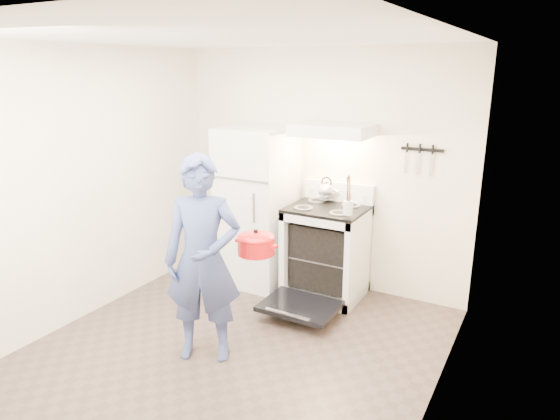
{
  "coord_description": "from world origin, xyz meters",
  "views": [
    {
      "loc": [
        2.14,
        -2.95,
        2.3
      ],
      "look_at": [
        -0.05,
        1.0,
        1.0
      ],
      "focal_mm": 32.0,
      "sensor_mm": 36.0,
      "label": 1
    }
  ],
  "objects_px": {
    "person": "(203,260)",
    "dutch_oven": "(256,246)",
    "refrigerator": "(257,207)",
    "tea_kettle": "(326,189)",
    "stove_body": "(326,253)"
  },
  "relations": [
    {
      "from": "refrigerator",
      "to": "person",
      "type": "distance_m",
      "value": 1.56
    },
    {
      "from": "person",
      "to": "dutch_oven",
      "type": "height_order",
      "value": "person"
    },
    {
      "from": "refrigerator",
      "to": "dutch_oven",
      "type": "relative_size",
      "value": 4.53
    },
    {
      "from": "tea_kettle",
      "to": "dutch_oven",
      "type": "xyz_separation_m",
      "value": [
        -0.02,
        -1.35,
        -0.19
      ]
    },
    {
      "from": "stove_body",
      "to": "person",
      "type": "height_order",
      "value": "person"
    },
    {
      "from": "stove_body",
      "to": "person",
      "type": "bearing_deg",
      "value": -104.38
    },
    {
      "from": "dutch_oven",
      "to": "refrigerator",
      "type": "bearing_deg",
      "value": 121.14
    },
    {
      "from": "tea_kettle",
      "to": "person",
      "type": "xyz_separation_m",
      "value": [
        -0.29,
        -1.71,
        -0.24
      ]
    },
    {
      "from": "stove_body",
      "to": "tea_kettle",
      "type": "xyz_separation_m",
      "value": [
        -0.1,
        0.18,
        0.62
      ]
    },
    {
      "from": "dutch_oven",
      "to": "person",
      "type": "bearing_deg",
      "value": -126.91
    },
    {
      "from": "tea_kettle",
      "to": "dutch_oven",
      "type": "height_order",
      "value": "tea_kettle"
    },
    {
      "from": "tea_kettle",
      "to": "person",
      "type": "bearing_deg",
      "value": -99.76
    },
    {
      "from": "stove_body",
      "to": "tea_kettle",
      "type": "distance_m",
      "value": 0.65
    },
    {
      "from": "refrigerator",
      "to": "dutch_oven",
      "type": "bearing_deg",
      "value": -58.86
    },
    {
      "from": "refrigerator",
      "to": "stove_body",
      "type": "xyz_separation_m",
      "value": [
        0.81,
        0.02,
        -0.39
      ]
    }
  ]
}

